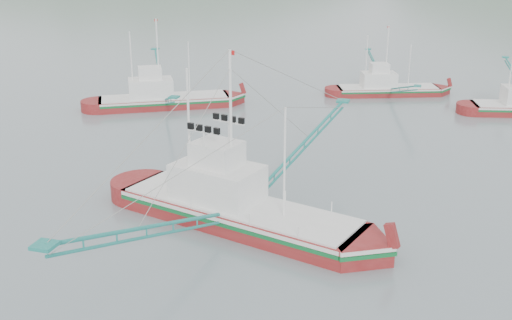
# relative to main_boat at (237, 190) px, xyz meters

# --- Properties ---
(ground) EXTENTS (1200.00, 1200.00, 0.00)m
(ground) POSITION_rel_main_boat_xyz_m (0.20, -2.33, -2.35)
(ground) COLOR slate
(ground) RESTS_ON ground
(main_boat) EXTENTS (17.35, 29.70, 12.29)m
(main_boat) POSITION_rel_main_boat_xyz_m (0.00, 0.00, 0.00)
(main_boat) COLOR maroon
(main_boat) RESTS_ON ground
(bg_boat_far) EXTENTS (12.13, 20.57, 8.63)m
(bg_boat_far) POSITION_rel_main_boat_xyz_m (5.82, 38.48, -0.65)
(bg_boat_far) COLOR maroon
(bg_boat_far) RESTS_ON ground
(bg_boat_left) EXTENTS (16.16, 23.56, 10.26)m
(bg_boat_left) POSITION_rel_main_boat_xyz_m (-16.95, 25.91, -0.21)
(bg_boat_left) COLOR maroon
(bg_boat_left) RESTS_ON ground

